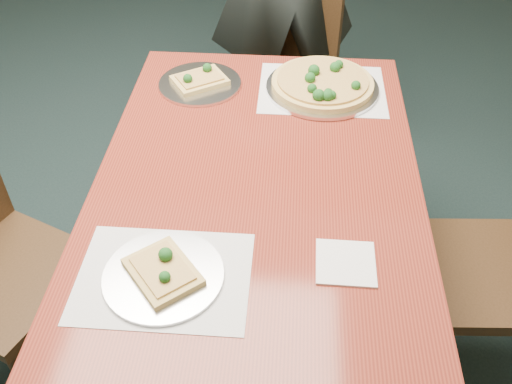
# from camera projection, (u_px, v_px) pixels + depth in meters

# --- Properties ---
(ground) EXTENTS (8.00, 8.00, 0.00)m
(ground) POSITION_uv_depth(u_px,v_px,m) (165.00, 291.00, 2.23)
(ground) COLOR black
(ground) RESTS_ON ground
(dining_table) EXTENTS (0.90, 1.50, 0.75)m
(dining_table) POSITION_uv_depth(u_px,v_px,m) (256.00, 216.00, 1.60)
(dining_table) COLOR maroon
(dining_table) RESTS_ON ground
(chair_far) EXTENTS (0.55, 0.55, 0.91)m
(chair_far) POSITION_uv_depth(u_px,v_px,m) (284.00, 62.00, 2.53)
(chair_far) COLOR black
(chair_far) RESTS_ON ground
(placemat_main) EXTENTS (0.42, 0.32, 0.00)m
(placemat_main) POSITION_uv_depth(u_px,v_px,m) (322.00, 89.00, 1.92)
(placemat_main) COLOR white
(placemat_main) RESTS_ON dining_table
(placemat_near) EXTENTS (0.40, 0.30, 0.00)m
(placemat_near) POSITION_uv_depth(u_px,v_px,m) (164.00, 277.00, 1.32)
(placemat_near) COLOR white
(placemat_near) RESTS_ON dining_table
(pizza_pan) EXTENTS (0.38, 0.38, 0.07)m
(pizza_pan) POSITION_uv_depth(u_px,v_px,m) (323.00, 84.00, 1.90)
(pizza_pan) COLOR silver
(pizza_pan) RESTS_ON dining_table
(slice_plate_near) EXTENTS (0.28, 0.28, 0.06)m
(slice_plate_near) POSITION_uv_depth(u_px,v_px,m) (163.00, 273.00, 1.31)
(slice_plate_near) COLOR silver
(slice_plate_near) RESTS_ON dining_table
(slice_plate_far) EXTENTS (0.28, 0.28, 0.06)m
(slice_plate_far) POSITION_uv_depth(u_px,v_px,m) (200.00, 82.00, 1.93)
(slice_plate_far) COLOR silver
(slice_plate_far) RESTS_ON dining_table
(napkin) EXTENTS (0.14, 0.14, 0.01)m
(napkin) POSITION_uv_depth(u_px,v_px,m) (346.00, 263.00, 1.35)
(napkin) COLOR white
(napkin) RESTS_ON dining_table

